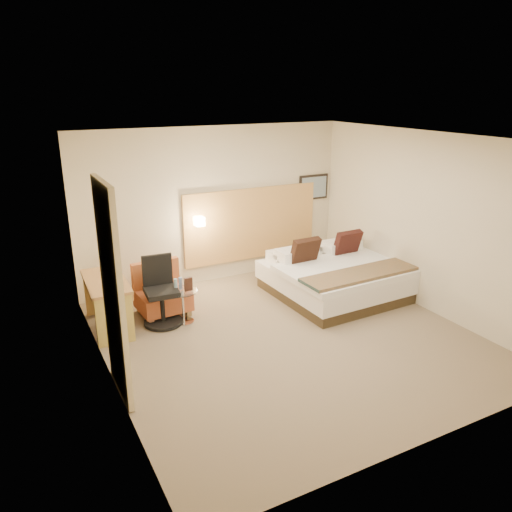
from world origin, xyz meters
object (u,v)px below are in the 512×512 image
lounge_chair (161,294)px  desk (108,290)px  side_table (183,305)px  desk_chair (161,297)px  bed (335,276)px

lounge_chair → desk: size_ratio=0.65×
side_table → desk_chair: (-0.28, 0.13, 0.13)m
side_table → desk_chair: desk_chair is taller
bed → lounge_chair: 2.85m
bed → side_table: 2.61m
lounge_chair → side_table: (0.18, -0.47, -0.03)m
desk → side_table: bearing=-18.3°
bed → desk: 3.63m
lounge_chair → side_table: 0.50m
desk → desk_chair: (0.70, -0.20, -0.17)m
lounge_chair → bed: bearing=-13.0°
desk → desk_chair: bearing=-15.6°
bed → desk_chair: 2.90m
desk_chair → lounge_chair: bearing=73.0°
bed → lounge_chair: bearing=167.0°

